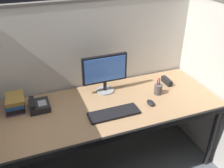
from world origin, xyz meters
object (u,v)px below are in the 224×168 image
Objects in this scene: computer_mouse at (151,103)px; desk at (114,109)px; book_stack at (15,103)px; monitor_center at (105,71)px; keyboard_main at (114,113)px; red_stapler at (167,81)px; desk_phone at (39,105)px; pen_cup at (158,89)px.

desk is at bearing 160.74° from computer_mouse.
book_stack reaches higher than computer_mouse.
monitor_center is 0.43m from keyboard_main.
desk is at bearing -90.50° from monitor_center.
red_stapler is at bearing 39.58° from computer_mouse.
desk_phone is 0.88× the size of book_stack.
monitor_center is at bearing 89.50° from desk.
book_stack is (-0.76, 0.37, 0.05)m from keyboard_main.
pen_cup reaches higher than red_stapler.
computer_mouse is at bearing -138.02° from pen_cup.
book_stack is at bearing 170.42° from pen_cup.
computer_mouse is 0.43m from red_stapler.
computer_mouse is 0.44× the size of book_stack.
computer_mouse is 1.18m from book_stack.
keyboard_main is at bearing -113.39° from desk.
pen_cup is (0.45, 0.03, 0.10)m from desk.
computer_mouse is at bearing -17.27° from book_stack.
keyboard_main is 1.98× the size of book_stack.
desk is 0.15m from keyboard_main.
red_stapler is at bearing 37.48° from pen_cup.
desk_phone is at bearing -18.92° from book_stack.
monitor_center is at bearing 0.50° from book_stack.
desk is 12.67× the size of red_stapler.
monitor_center is at bearing 130.20° from computer_mouse.
desk is 0.66m from red_stapler.
desk is at bearing -165.20° from red_stapler.
computer_mouse is at bearing -19.26° from desk.
red_stapler is (1.26, -0.01, -0.01)m from desk_phone.
book_stack is (-1.27, 0.21, 0.01)m from pen_cup.
red_stapler is (1.45, -0.08, -0.03)m from book_stack.
computer_mouse is 0.64× the size of red_stapler.
pen_cup reaches higher than keyboard_main.
desk is 0.86m from book_stack.
pen_cup reaches higher than desk_phone.
book_stack is (-1.12, 0.35, 0.05)m from computer_mouse.
red_stapler is (0.18, 0.14, -0.02)m from pen_cup.
pen_cup is (1.08, -0.15, 0.02)m from desk_phone.
desk_phone is at bearing 172.10° from pen_cup.
book_stack is at bearing 161.08° from desk_phone.
pen_cup is 1.29m from book_stack.
keyboard_main is at bearing -28.07° from desk_phone.
monitor_center is 4.48× the size of computer_mouse.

